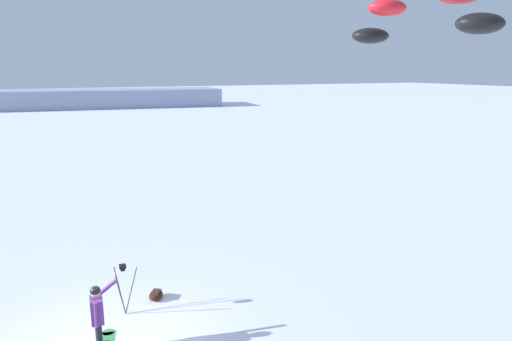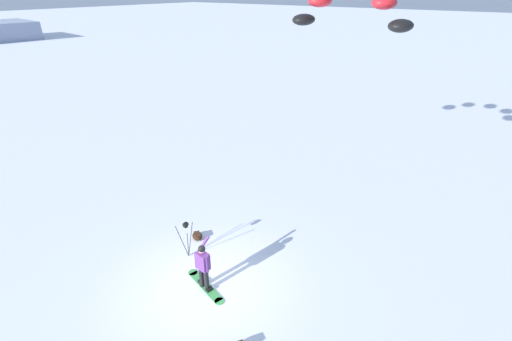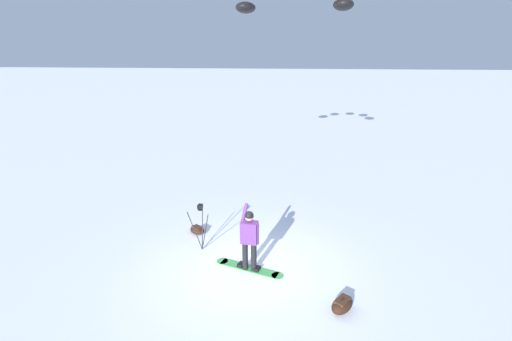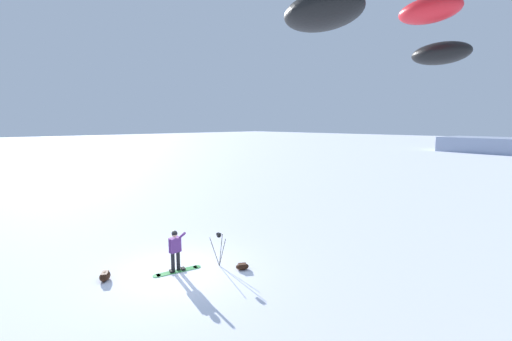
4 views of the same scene
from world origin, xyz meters
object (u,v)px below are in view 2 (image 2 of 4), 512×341
Objects in this scene: gear_bag_large at (197,236)px; snowboard at (205,286)px; snowboarder at (203,263)px; traction_kite at (350,9)px; camera_tripod at (186,233)px.

snowboard is at bearing -40.03° from gear_bag_large.
snowboarder is 0.94m from snowboard.
camera_tripod is at bearing -103.79° from traction_kite.
gear_bag_large is (-2.21, -6.39, -7.36)m from traction_kite.
snowboarder is 0.91× the size of snowboard.
snowboarder is 2.64× the size of gear_bag_large.
snowboard is 1.33× the size of camera_tripod.
traction_kite reaches higher than snowboarder.
gear_bag_large is 1.28m from camera_tripod.
gear_bag_large is (-1.91, 1.63, -0.84)m from snowboarder.
camera_tripod is (0.43, -0.87, 0.84)m from gear_bag_large.
traction_kite is 10.00m from gear_bag_large.
snowboarder is 2.65m from gear_bag_large.
traction_kite reaches higher than snowboard.
snowboard is 2.90× the size of gear_bag_large.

